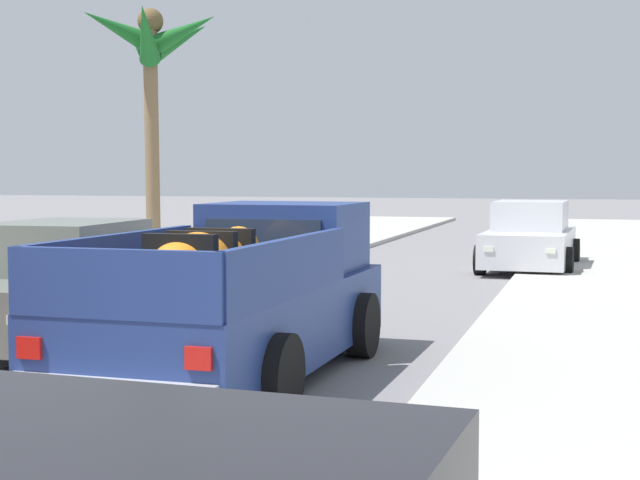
# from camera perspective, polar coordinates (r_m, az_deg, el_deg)

# --- Properties ---
(sidewalk_left) EXTENTS (5.24, 60.00, 0.12)m
(sidewalk_left) POSITION_cam_1_polar(r_m,az_deg,el_deg) (16.59, -16.42, -3.40)
(sidewalk_left) COLOR #B2AFA8
(sidewalk_left) RESTS_ON ground
(curb_left) EXTENTS (0.16, 60.00, 0.10)m
(curb_left) POSITION_cam_1_polar(r_m,az_deg,el_deg) (15.97, -12.73, -3.66)
(curb_left) COLOR silver
(curb_left) RESTS_ON ground
(curb_right) EXTENTS (0.16, 60.00, 0.10)m
(curb_right) POSITION_cam_1_polar(r_m,az_deg,el_deg) (13.99, 15.38, -4.78)
(curb_right) COLOR silver
(curb_right) RESTS_ON ground
(pickup_truck) EXTENTS (2.27, 5.24, 1.80)m
(pickup_truck) POSITION_cam_1_polar(r_m,az_deg,el_deg) (10.16, -4.75, -3.58)
(pickup_truck) COLOR navy
(pickup_truck) RESTS_ON ground
(car_left_near) EXTENTS (2.18, 4.33, 1.54)m
(car_left_near) POSITION_cam_1_polar(r_m,az_deg,el_deg) (12.69, -15.14, -2.65)
(car_left_near) COLOR slate
(car_left_near) RESTS_ON ground
(car_left_mid) EXTENTS (2.12, 4.30, 1.54)m
(car_left_mid) POSITION_cam_1_polar(r_m,az_deg,el_deg) (21.69, 12.45, 0.11)
(car_left_mid) COLOR silver
(car_left_mid) RESTS_ON ground
(palm_tree_left_mid) EXTENTS (3.38, 3.98, 6.51)m
(palm_tree_left_mid) POSITION_cam_1_polar(r_m,az_deg,el_deg) (25.87, -9.95, 10.83)
(palm_tree_left_mid) COLOR brown
(palm_tree_left_mid) RESTS_ON ground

